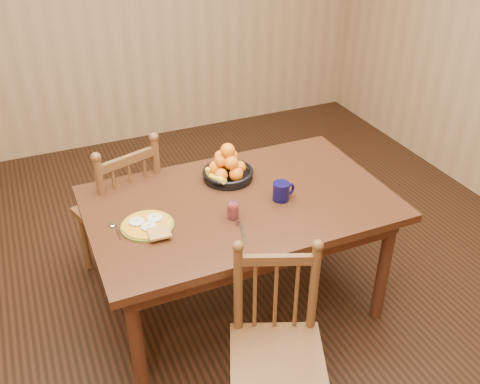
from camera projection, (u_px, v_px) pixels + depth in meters
name	position (u px, v px, depth m)	size (l,w,h in m)	color
room	(240.00, 93.00, 2.52)	(4.52, 5.02, 2.72)	black
dining_table	(240.00, 213.00, 2.89)	(1.60, 1.00, 0.75)	black
chair_far	(122.00, 212.00, 3.24)	(0.55, 0.54, 0.97)	#462C15
chair_near	(277.00, 348.00, 2.38)	(0.53, 0.52, 0.91)	#462C15
breakfast_plate	(148.00, 225.00, 2.62)	(0.26, 0.29, 0.04)	#59601E
fork	(242.00, 230.00, 2.60)	(0.05, 0.18, 0.00)	silver
spoon	(114.00, 227.00, 2.62)	(0.04, 0.16, 0.01)	silver
coffee_mug	(282.00, 191.00, 2.82)	(0.13, 0.09, 0.10)	black
juice_glass	(233.00, 211.00, 2.68)	(0.06, 0.06, 0.09)	silver
fruit_bowl	(227.00, 168.00, 3.00)	(0.29, 0.29, 0.22)	black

